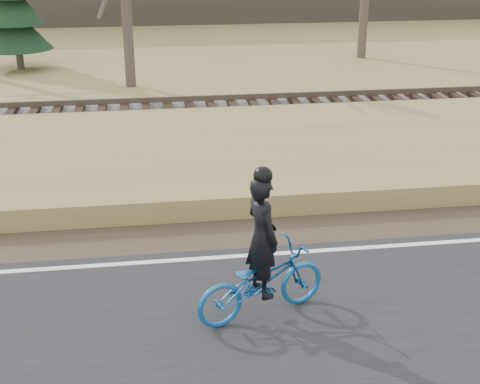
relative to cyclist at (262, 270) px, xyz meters
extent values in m
plane|color=olive|center=(-0.27, 1.60, -0.76)|extent=(120.00, 120.00, 0.00)
cube|color=black|center=(-0.27, -0.90, -0.73)|extent=(120.00, 6.00, 0.06)
cube|color=silver|center=(-0.27, 1.80, -0.70)|extent=(120.00, 0.12, 0.01)
cube|color=#473A2B|center=(-0.27, 2.80, -0.74)|extent=(120.00, 1.60, 0.04)
cube|color=olive|center=(-0.27, 5.80, -0.54)|extent=(120.00, 5.00, 0.44)
cube|color=slate|center=(-0.27, 9.60, -0.54)|extent=(120.00, 3.00, 0.45)
cube|color=black|center=(-0.27, 9.60, -0.24)|extent=(120.00, 2.40, 0.14)
cube|color=brown|center=(-0.27, 8.88, -0.10)|extent=(120.00, 0.07, 0.15)
cube|color=brown|center=(-0.27, 10.32, -0.10)|extent=(120.00, 0.07, 0.15)
imported|color=#165798|center=(0.00, 0.00, -0.18)|extent=(2.10, 1.33, 1.04)
imported|color=black|center=(0.00, 0.00, 0.52)|extent=(0.61, 0.74, 1.74)
sphere|color=black|center=(0.00, 0.00, 1.40)|extent=(0.26, 0.26, 0.26)
cylinder|color=#4F4539|center=(-6.17, 18.60, -0.25)|extent=(0.28, 0.28, 1.03)
cone|color=black|center=(-6.17, 18.60, 0.75)|extent=(2.60, 2.60, 1.50)
cone|color=black|center=(-6.17, 18.60, 1.69)|extent=(2.15, 2.15, 1.50)
camera|label=1|loc=(-1.47, -8.06, 4.48)|focal=50.00mm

